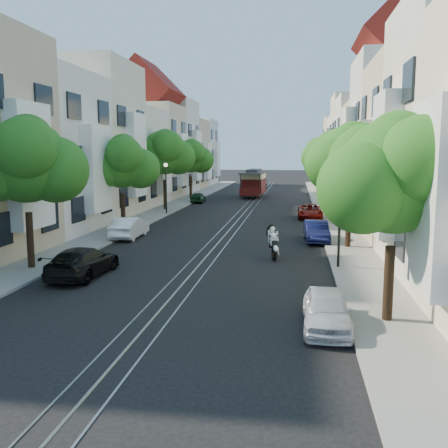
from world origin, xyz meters
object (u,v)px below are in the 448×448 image
at_px(tree_e_a, 396,179).
at_px(parked_car_e_mid, 316,231).
at_px(tree_w_b, 122,164).
at_px(tree_e_b, 352,161).
at_px(lamp_east, 340,206).
at_px(parked_car_e_far, 310,211).
at_px(tree_w_a, 27,162).
at_px(tree_e_d, 327,155).
at_px(lamp_west, 166,180).
at_px(parked_car_w_mid, 129,227).
at_px(tree_w_c, 165,153).
at_px(parked_car_w_far, 198,197).
at_px(tree_w_d, 191,157).
at_px(parked_car_w_near, 83,262).
at_px(tree_e_c, 336,160).
at_px(parked_car_e_near, 326,310).
at_px(sportbike_rider, 273,240).
at_px(cable_car, 254,182).

bearing_deg(tree_e_a, parked_car_e_mid, 96.79).
bearing_deg(parked_car_e_mid, tree_w_b, 163.28).
height_order(tree_e_b, lamp_east, tree_e_b).
height_order(tree_e_b, parked_car_e_far, tree_e_b).
bearing_deg(tree_w_a, parked_car_e_mid, 35.09).
height_order(tree_e_d, lamp_west, tree_e_d).
relative_size(lamp_east, parked_car_w_mid, 1.06).
xyz_separation_m(tree_w_c, parked_car_w_far, (1.54, 7.13, -4.53)).
bearing_deg(tree_w_d, tree_w_b, -90.00).
height_order(tree_e_a, tree_w_a, tree_w_a).
xyz_separation_m(tree_e_b, parked_car_w_near, (-11.66, -7.84, -4.10)).
bearing_deg(tree_w_a, parked_car_e_far, 56.70).
xyz_separation_m(lamp_east, parked_car_e_mid, (-0.70, 6.92, -2.24)).
relative_size(tree_w_c, tree_w_d, 1.09).
height_order(parked_car_e_mid, parked_car_w_near, parked_car_w_near).
bearing_deg(tree_e_d, parked_car_e_far, -100.24).
distance_m(tree_e_a, tree_e_c, 23.00).
xyz_separation_m(tree_w_d, parked_car_e_mid, (12.74, -25.05, -4.00)).
bearing_deg(parked_car_w_far, tree_w_a, 85.90).
bearing_deg(lamp_east, parked_car_e_near, -97.09).
distance_m(tree_e_b, parked_car_e_far, 13.05).
distance_m(parked_car_w_mid, parked_car_w_far, 21.55).
bearing_deg(sportbike_rider, parked_car_w_far, 97.39).
bearing_deg(lamp_east, tree_e_a, -82.21).
distance_m(tree_e_a, tree_w_c, 31.49).
height_order(tree_w_d, parked_car_e_mid, tree_w_d).
relative_size(tree_e_a, parked_car_w_near, 1.45).
xyz_separation_m(tree_w_d, cable_car, (6.64, 3.81, -2.87)).
height_order(tree_w_c, parked_car_w_far, tree_w_c).
bearing_deg(tree_w_b, lamp_east, -36.58).
xyz_separation_m(lamp_east, lamp_west, (-12.60, 18.00, 0.00)).
xyz_separation_m(tree_w_a, cable_car, (6.64, 37.81, -3.00)).
relative_size(parked_car_e_mid, parked_car_w_near, 0.85).
distance_m(sportbike_rider, parked_car_e_near, 9.92).
relative_size(tree_e_b, tree_e_d, 0.98).
distance_m(tree_e_d, tree_w_b, 22.28).
bearing_deg(tree_w_b, sportbike_rider, -37.66).
bearing_deg(tree_e_b, parked_car_e_far, 98.20).
bearing_deg(cable_car, parked_car_w_near, -93.11).
height_order(lamp_east, parked_car_e_mid, lamp_east).
xyz_separation_m(sportbike_rider, parked_car_w_mid, (-8.90, 4.64, -0.26)).
height_order(tree_e_c, parked_car_w_far, tree_e_c).
bearing_deg(parked_car_e_mid, tree_w_c, 128.94).
bearing_deg(parked_car_e_near, tree_e_a, 21.80).
height_order(parked_car_e_mid, parked_car_w_mid, parked_car_w_mid).
xyz_separation_m(tree_e_d, tree_w_b, (-14.40, -17.00, -0.47)).
bearing_deg(parked_car_w_far, tree_e_a, 108.93).
bearing_deg(parked_car_w_near, cable_car, -92.99).
bearing_deg(parked_car_e_mid, cable_car, 98.68).
xyz_separation_m(tree_w_a, tree_w_c, (0.00, 23.00, 0.34)).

